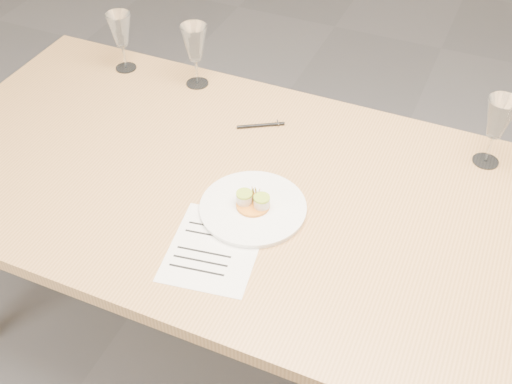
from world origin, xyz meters
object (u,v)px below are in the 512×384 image
at_px(recipe_sheet, 214,248).
at_px(dinner_plate, 253,207).
at_px(wine_glass_0, 120,31).
at_px(wine_glass_1, 195,44).
at_px(ballpoint_pen, 261,125).
at_px(dining_table, 318,224).
at_px(wine_glass_2, 499,120).

bearing_deg(recipe_sheet, dinner_plate, 68.80).
height_order(wine_glass_0, wine_glass_1, wine_glass_1).
relative_size(ballpoint_pen, wine_glass_1, 0.62).
distance_m(dinner_plate, ballpoint_pen, 0.38).
bearing_deg(wine_glass_1, dinner_plate, -49.15).
height_order(ballpoint_pen, wine_glass_1, wine_glass_1).
distance_m(dining_table, wine_glass_2, 0.58).
relative_size(dinner_plate, ballpoint_pen, 2.14).
bearing_deg(dinner_plate, wine_glass_2, 40.26).
bearing_deg(recipe_sheet, ballpoint_pen, 91.11).
bearing_deg(dining_table, ballpoint_pen, 137.04).
bearing_deg(wine_glass_0, recipe_sheet, -44.11).
xyz_separation_m(recipe_sheet, wine_glass_1, (-0.39, 0.65, 0.15)).
distance_m(ballpoint_pen, wine_glass_2, 0.69).
bearing_deg(recipe_sheet, wine_glass_2, 38.20).
distance_m(recipe_sheet, wine_glass_2, 0.86).
bearing_deg(wine_glass_2, recipe_sheet, -132.76).
bearing_deg(recipe_sheet, dining_table, 42.87).
relative_size(dining_table, wine_glass_2, 11.06).
height_order(ballpoint_pen, wine_glass_2, wine_glass_2).
bearing_deg(wine_glass_1, wine_glass_0, -177.47).
distance_m(dining_table, wine_glass_1, 0.74).
height_order(dining_table, wine_glass_2, wine_glass_2).
bearing_deg(dinner_plate, wine_glass_0, 145.69).
height_order(dining_table, wine_glass_0, wine_glass_0).
bearing_deg(wine_glass_2, dinner_plate, -139.74).
height_order(wine_glass_0, wine_glass_2, wine_glass_2).
bearing_deg(wine_glass_2, dining_table, -135.53).
xyz_separation_m(dining_table, wine_glass_1, (-0.58, 0.40, 0.22)).
relative_size(recipe_sheet, wine_glass_2, 1.45).
height_order(recipe_sheet, wine_glass_2, wine_glass_2).
height_order(dinner_plate, recipe_sheet, dinner_plate).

